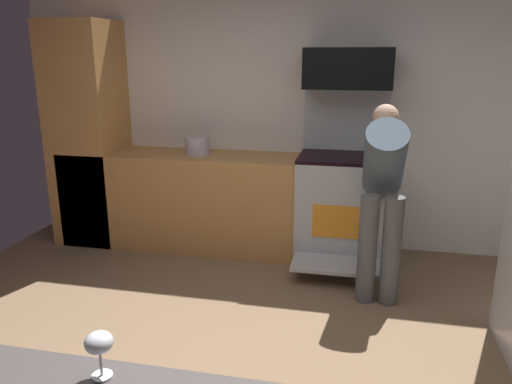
{
  "coord_description": "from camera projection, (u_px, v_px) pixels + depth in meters",
  "views": [
    {
      "loc": [
        0.66,
        -2.25,
        1.78
      ],
      "look_at": [
        0.12,
        0.3,
        1.05
      ],
      "focal_mm": 34.09,
      "sensor_mm": 36.0,
      "label": 1
    }
  ],
  "objects": [
    {
      "name": "wall_back",
      "position": [
        289.0,
        109.0,
        4.59
      ],
      "size": [
        5.2,
        0.12,
        2.6
      ],
      "primitive_type": "cube",
      "color": "silver",
      "rests_on": "ground"
    },
    {
      "name": "stock_pot",
      "position": [
        197.0,
        146.0,
        4.49
      ],
      "size": [
        0.23,
        0.23,
        0.16
      ],
      "primitive_type": "cylinder",
      "color": "#BCB6C5",
      "rests_on": "lower_cabinet_run"
    },
    {
      "name": "person_cook",
      "position": [
        383.0,
        187.0,
        3.58
      ],
      "size": [
        0.31,
        0.66,
        1.43
      ],
      "color": "#565656",
      "rests_on": "ground"
    },
    {
      "name": "cabinet_column",
      "position": [
        89.0,
        135.0,
        4.7
      ],
      "size": [
        0.6,
        0.6,
        2.1
      ],
      "primitive_type": "cube",
      "color": "#BC8447",
      "rests_on": "ground"
    },
    {
      "name": "wine_glass_extra",
      "position": [
        99.0,
        344.0,
        1.35
      ],
      "size": [
        0.08,
        0.08,
        0.14
      ],
      "color": "silver",
      "rests_on": "counter_island"
    },
    {
      "name": "microwave",
      "position": [
        348.0,
        68.0,
        4.11
      ],
      "size": [
        0.74,
        0.38,
        0.34
      ],
      "primitive_type": "cube",
      "color": "black",
      "rests_on": "oven_range"
    },
    {
      "name": "lower_cabinet_run",
      "position": [
        189.0,
        200.0,
        4.66
      ],
      "size": [
        2.4,
        0.6,
        0.9
      ],
      "primitive_type": "cube",
      "color": "#BC8447",
      "rests_on": "ground"
    },
    {
      "name": "oven_range",
      "position": [
        341.0,
        204.0,
        4.34
      ],
      "size": [
        0.76,
        1.0,
        1.51
      ],
      "color": "#B1B5B6",
      "rests_on": "ground"
    }
  ]
}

